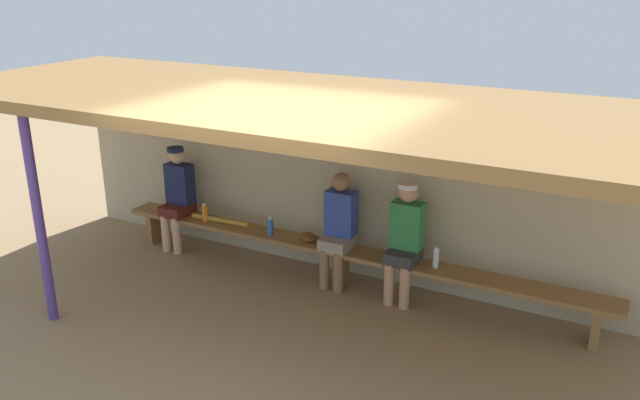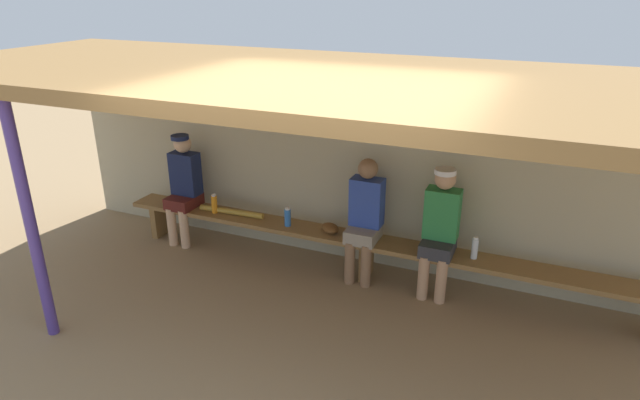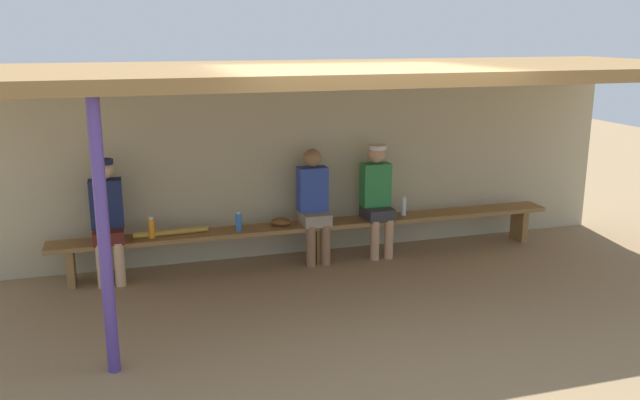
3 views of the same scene
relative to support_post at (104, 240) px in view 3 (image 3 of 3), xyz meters
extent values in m
plane|color=#937754|center=(2.33, 0.55, -1.10)|extent=(24.00, 24.00, 0.00)
cube|color=#B7AD8C|center=(2.33, 2.55, 0.00)|extent=(8.00, 0.20, 2.20)
cube|color=olive|center=(2.33, 1.25, 1.16)|extent=(8.00, 2.80, 0.12)
cylinder|color=#4C388C|center=(0.00, 0.00, 0.00)|extent=(0.10, 0.10, 2.20)
cube|color=olive|center=(2.33, 2.10, -0.67)|extent=(6.00, 0.36, 0.05)
cube|color=olive|center=(-0.42, 2.10, -0.90)|extent=(0.08, 0.29, 0.41)
cube|color=olive|center=(2.33, 2.10, -0.90)|extent=(0.08, 0.29, 0.41)
cube|color=olive|center=(5.08, 2.10, -0.90)|extent=(0.08, 0.29, 0.41)
cube|color=#591E19|center=(-0.01, 2.08, -0.57)|extent=(0.32, 0.40, 0.14)
cylinder|color=#DBAD84|center=(-0.10, 1.92, -0.86)|extent=(0.11, 0.11, 0.48)
cylinder|color=#DBAD84|center=(0.08, 1.92, -0.86)|extent=(0.11, 0.11, 0.48)
cube|color=#19234C|center=(-0.01, 2.16, -0.24)|extent=(0.34, 0.20, 0.52)
sphere|color=#DBAD84|center=(-0.01, 2.16, 0.13)|extent=(0.21, 0.21, 0.21)
cylinder|color=#19234C|center=(-0.01, 2.12, 0.22)|extent=(0.21, 0.21, 0.05)
cube|color=#333338|center=(3.08, 2.08, -0.57)|extent=(0.32, 0.40, 0.14)
cylinder|color=tan|center=(2.99, 1.92, -0.86)|extent=(0.11, 0.11, 0.48)
cylinder|color=tan|center=(3.17, 1.92, -0.86)|extent=(0.11, 0.11, 0.48)
cube|color=#2D8442|center=(3.08, 2.16, -0.24)|extent=(0.34, 0.20, 0.52)
sphere|color=tan|center=(3.08, 2.16, 0.13)|extent=(0.21, 0.21, 0.21)
cylinder|color=white|center=(3.08, 2.12, 0.22)|extent=(0.21, 0.21, 0.05)
cube|color=gray|center=(2.29, 2.08, -0.57)|extent=(0.32, 0.40, 0.14)
cylinder|color=#8C6647|center=(2.20, 1.92, -0.86)|extent=(0.11, 0.11, 0.48)
cylinder|color=#8C6647|center=(2.38, 1.92, -0.86)|extent=(0.11, 0.11, 0.48)
cube|color=#2D47A5|center=(2.29, 2.16, -0.24)|extent=(0.34, 0.20, 0.52)
sphere|color=#8C6647|center=(2.29, 2.16, 0.13)|extent=(0.21, 0.21, 0.21)
cylinder|color=blue|center=(1.40, 2.07, -0.54)|extent=(0.07, 0.07, 0.19)
cylinder|color=white|center=(1.40, 2.07, -0.43)|extent=(0.05, 0.05, 0.02)
cylinder|color=orange|center=(0.44, 2.07, -0.53)|extent=(0.07, 0.07, 0.21)
cylinder|color=white|center=(0.44, 2.07, -0.42)|extent=(0.05, 0.05, 0.02)
cylinder|color=silver|center=(3.44, 2.11, -0.54)|extent=(0.06, 0.06, 0.21)
cylinder|color=white|center=(3.44, 2.11, -0.42)|extent=(0.05, 0.05, 0.02)
ellipsoid|color=brown|center=(1.90, 2.11, -0.60)|extent=(0.29, 0.28, 0.09)
cylinder|color=#B28C33|center=(0.64, 2.10, -0.61)|extent=(0.82, 0.11, 0.07)
camera|label=1|loc=(5.27, -4.03, 2.37)|focal=36.55mm
camera|label=2|loc=(3.92, -2.90, 1.93)|focal=30.62mm
camera|label=3|loc=(0.16, -5.16, 1.55)|focal=37.65mm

